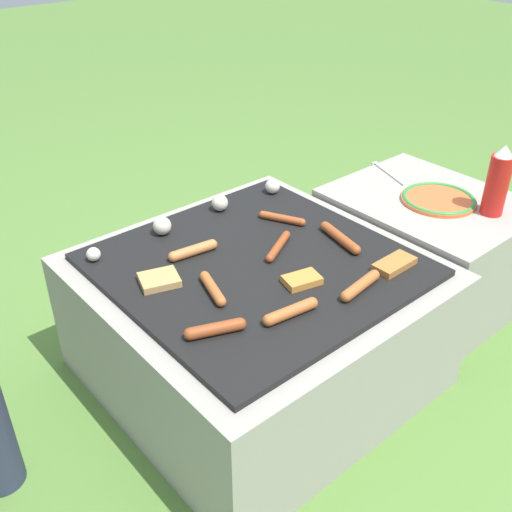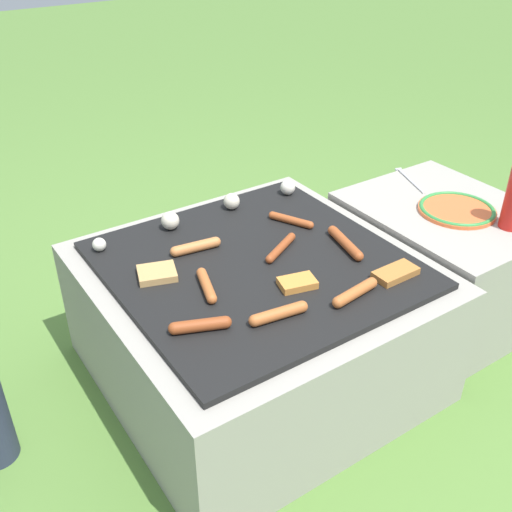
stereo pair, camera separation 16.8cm
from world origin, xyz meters
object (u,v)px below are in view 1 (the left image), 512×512
at_px(plate_colorful, 439,199).
at_px(fork_utensil, 387,172).
at_px(condiment_bottle, 498,182).
at_px(sausage_front_center, 291,311).

bearing_deg(plate_colorful, fork_utensil, 78.81).
height_order(condiment_bottle, fork_utensil, condiment_bottle).
relative_size(sausage_front_center, condiment_bottle, 0.68).
height_order(plate_colorful, fork_utensil, plate_colorful).
height_order(sausage_front_center, fork_utensil, sausage_front_center).
xyz_separation_m(plate_colorful, condiment_bottle, (0.06, -0.16, 0.10)).
height_order(sausage_front_center, condiment_bottle, condiment_bottle).
distance_m(plate_colorful, fork_utensil, 0.27).
bearing_deg(sausage_front_center, fork_utensil, 24.67).
xyz_separation_m(condiment_bottle, fork_utensil, (-0.01, 0.42, -0.11)).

